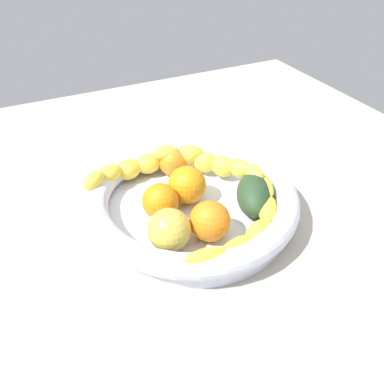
{
  "coord_description": "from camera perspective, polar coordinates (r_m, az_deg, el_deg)",
  "views": [
    {
      "loc": [
        24.47,
        49.82,
        48.43
      ],
      "look_at": [
        0.0,
        0.0,
        8.06
      ],
      "focal_mm": 39.39,
      "sensor_mm": 36.0,
      "label": 1
    }
  ],
  "objects": [
    {
      "name": "banana_draped_left",
      "position": [
        0.75,
        2.77,
        3.95
      ],
      "size": [
        14.55,
        16.48,
        5.3
      ],
      "color": "yellow",
      "rests_on": "fruit_bowl"
    },
    {
      "name": "orange_mid_right",
      "position": [
        0.77,
        -2.54,
        4.07
      ],
      "size": [
        5.25,
        5.25,
        5.25
      ],
      "primitive_type": "sphere",
      "color": "orange",
      "rests_on": "fruit_bowl"
    },
    {
      "name": "orange_front",
      "position": [
        0.63,
        2.43,
        -3.94
      ],
      "size": [
        6.22,
        6.22,
        6.22
      ],
      "primitive_type": "sphere",
      "color": "orange",
      "rests_on": "fruit_bowl"
    },
    {
      "name": "apple_yellow",
      "position": [
        0.61,
        -3.11,
        -5.13
      ],
      "size": [
        6.43,
        6.43,
        6.43
      ],
      "primitive_type": "sphere",
      "color": "gold",
      "rests_on": "fruit_bowl"
    },
    {
      "name": "orange_rear",
      "position": [
        0.67,
        -4.35,
        -1.21
      ],
      "size": [
        5.89,
        5.89,
        5.89
      ],
      "primitive_type": "sphere",
      "color": "orange",
      "rests_on": "fruit_bowl"
    },
    {
      "name": "orange_mid_left",
      "position": [
        0.7,
        -0.94,
        0.89
      ],
      "size": [
        6.43,
        6.43,
        6.43
      ],
      "primitive_type": "sphere",
      "color": "orange",
      "rests_on": "fruit_bowl"
    },
    {
      "name": "kitchen_counter",
      "position": [
        0.73,
        0.0,
        -4.18
      ],
      "size": [
        120.0,
        120.0,
        3.0
      ],
      "primitive_type": "cube",
      "color": "#B6AB9B",
      "rests_on": "ground"
    },
    {
      "name": "avocado_dark",
      "position": [
        0.69,
        8.32,
        -0.4
      ],
      "size": [
        9.46,
        11.22,
        5.63
      ],
      "primitive_type": "ellipsoid",
      "rotation": [
        0.0,
        0.0,
        1.08
      ],
      "color": "#294327",
      "rests_on": "fruit_bowl"
    },
    {
      "name": "fruit_bowl",
      "position": [
        0.7,
        0.0,
        -1.34
      ],
      "size": [
        35.09,
        35.09,
        5.87
      ],
      "color": "silver",
      "rests_on": "kitchen_counter"
    },
    {
      "name": "banana_draped_right",
      "position": [
        0.76,
        -7.04,
        3.56
      ],
      "size": [
        23.63,
        8.29,
        4.95
      ],
      "color": "yellow",
      "rests_on": "fruit_bowl"
    },
    {
      "name": "banana_arching_top",
      "position": [
        0.63,
        7.99,
        -4.69
      ],
      "size": [
        21.87,
        15.28,
        4.46
      ],
      "color": "yellow",
      "rests_on": "fruit_bowl"
    }
  ]
}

